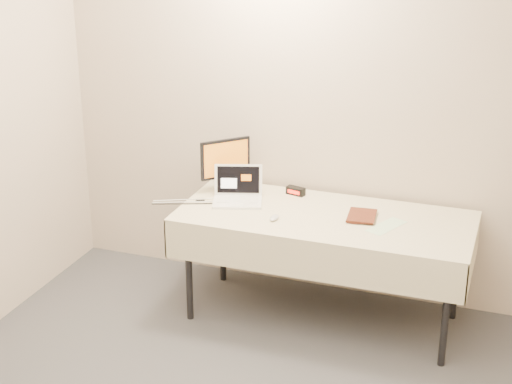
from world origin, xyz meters
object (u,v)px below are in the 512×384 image
(table, at_px, (325,224))
(laptop, at_px, (238,193))
(monitor, at_px, (225,161))
(book, at_px, (349,199))

(table, xyz_separation_m, laptop, (-0.61, 0.06, 0.12))
(table, distance_m, laptop, 0.62)
(laptop, height_order, monitor, monitor)
(table, bearing_deg, monitor, 165.11)
(table, xyz_separation_m, book, (0.14, 0.03, 0.18))
(monitor, relative_size, book, 1.57)
(laptop, relative_size, monitor, 1.05)
(table, height_order, laptop, laptop)
(monitor, bearing_deg, table, -60.91)
(monitor, bearing_deg, laptop, -91.07)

